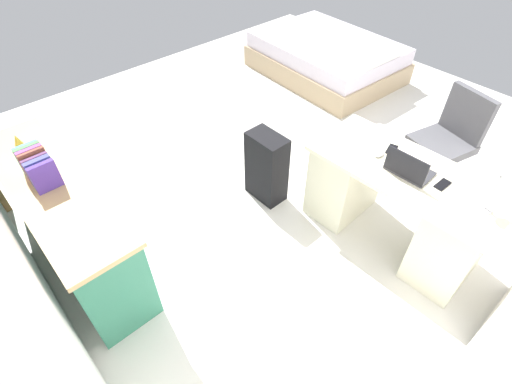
{
  "coord_description": "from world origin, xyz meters",
  "views": [
    {
      "loc": [
        -2.08,
        2.41,
        2.59
      ],
      "look_at": [
        -0.55,
        1.03,
        0.6
      ],
      "focal_mm": 26.96,
      "sensor_mm": 36.0,
      "label": 1
    }
  ],
  "objects_px": {
    "cell_phone_near_laptop": "(443,185)",
    "desk_lamp": "(494,177)",
    "desk": "(396,204)",
    "office_chair": "(444,146)",
    "computer_mouse": "(379,154)",
    "credenza": "(68,222)",
    "cell_phone_by_mouse": "(392,149)",
    "bed": "(327,58)",
    "figurine_small": "(18,141)",
    "suitcase_black": "(267,167)",
    "laptop": "(408,169)"
  },
  "relations": [
    {
      "from": "cell_phone_by_mouse",
      "to": "figurine_small",
      "type": "distance_m",
      "value": 2.86
    },
    {
      "from": "desk",
      "to": "cell_phone_near_laptop",
      "type": "height_order",
      "value": "cell_phone_near_laptop"
    },
    {
      "from": "computer_mouse",
      "to": "desk_lamp",
      "type": "bearing_deg",
      "value": -178.99
    },
    {
      "from": "office_chair",
      "to": "suitcase_black",
      "type": "bearing_deg",
      "value": 55.44
    },
    {
      "from": "office_chair",
      "to": "bed",
      "type": "bearing_deg",
      "value": -22.94
    },
    {
      "from": "cell_phone_by_mouse",
      "to": "cell_phone_near_laptop",
      "type": "bearing_deg",
      "value": 153.46
    },
    {
      "from": "suitcase_black",
      "to": "figurine_small",
      "type": "bearing_deg",
      "value": 56.83
    },
    {
      "from": "desk",
      "to": "office_chair",
      "type": "height_order",
      "value": "office_chair"
    },
    {
      "from": "bed",
      "to": "desk_lamp",
      "type": "xyz_separation_m",
      "value": [
        -2.82,
        1.86,
        0.77
      ]
    },
    {
      "from": "computer_mouse",
      "to": "laptop",
      "type": "bearing_deg",
      "value": 170.98
    },
    {
      "from": "desk",
      "to": "cell_phone_near_laptop",
      "type": "relative_size",
      "value": 10.75
    },
    {
      "from": "cell_phone_near_laptop",
      "to": "desk_lamp",
      "type": "distance_m",
      "value": 0.36
    },
    {
      "from": "office_chair",
      "to": "computer_mouse",
      "type": "xyz_separation_m",
      "value": [
        0.13,
        0.98,
        0.35
      ]
    },
    {
      "from": "suitcase_black",
      "to": "desk_lamp",
      "type": "distance_m",
      "value": 1.77
    },
    {
      "from": "desk",
      "to": "laptop",
      "type": "relative_size",
      "value": 4.61
    },
    {
      "from": "credenza",
      "to": "laptop",
      "type": "xyz_separation_m",
      "value": [
        -1.57,
        -1.98,
        0.4
      ]
    },
    {
      "from": "office_chair",
      "to": "figurine_small",
      "type": "distance_m",
      "value": 3.62
    },
    {
      "from": "cell_phone_by_mouse",
      "to": "desk_lamp",
      "type": "relative_size",
      "value": 0.39
    },
    {
      "from": "credenza",
      "to": "cell_phone_by_mouse",
      "type": "distance_m",
      "value": 2.55
    },
    {
      "from": "cell_phone_near_laptop",
      "to": "cell_phone_by_mouse",
      "type": "relative_size",
      "value": 1.0
    },
    {
      "from": "suitcase_black",
      "to": "figurine_small",
      "type": "xyz_separation_m",
      "value": [
        1.04,
        1.61,
        0.51
      ]
    },
    {
      "from": "bed",
      "to": "laptop",
      "type": "bearing_deg",
      "value": 140.19
    },
    {
      "from": "office_chair",
      "to": "cell_phone_by_mouse",
      "type": "bearing_deg",
      "value": 83.26
    },
    {
      "from": "desk_lamp",
      "to": "laptop",
      "type": "bearing_deg",
      "value": 8.21
    },
    {
      "from": "figurine_small",
      "to": "credenza",
      "type": "bearing_deg",
      "value": -179.84
    },
    {
      "from": "desk_lamp",
      "to": "suitcase_black",
      "type": "bearing_deg",
      "value": 15.54
    },
    {
      "from": "desk",
      "to": "cell_phone_by_mouse",
      "type": "bearing_deg",
      "value": -26.83
    },
    {
      "from": "laptop",
      "to": "desk_lamp",
      "type": "relative_size",
      "value": 0.92
    },
    {
      "from": "cell_phone_near_laptop",
      "to": "desk_lamp",
      "type": "xyz_separation_m",
      "value": [
        -0.26,
        0.01,
        0.25
      ]
    },
    {
      "from": "office_chair",
      "to": "cell_phone_by_mouse",
      "type": "relative_size",
      "value": 6.91
    },
    {
      "from": "laptop",
      "to": "cell_phone_by_mouse",
      "type": "distance_m",
      "value": 0.29
    },
    {
      "from": "cell_phone_near_laptop",
      "to": "desk_lamp",
      "type": "bearing_deg",
      "value": 178.79
    },
    {
      "from": "computer_mouse",
      "to": "bed",
      "type": "bearing_deg",
      "value": -44.65
    },
    {
      "from": "suitcase_black",
      "to": "cell_phone_by_mouse",
      "type": "height_order",
      "value": "cell_phone_by_mouse"
    },
    {
      "from": "computer_mouse",
      "to": "desk",
      "type": "bearing_deg",
      "value": -177.23
    },
    {
      "from": "suitcase_black",
      "to": "desk_lamp",
      "type": "height_order",
      "value": "desk_lamp"
    },
    {
      "from": "desk_lamp",
      "to": "figurine_small",
      "type": "bearing_deg",
      "value": 38.11
    },
    {
      "from": "bed",
      "to": "computer_mouse",
      "type": "height_order",
      "value": "computer_mouse"
    },
    {
      "from": "desk",
      "to": "credenza",
      "type": "bearing_deg",
      "value": 52.66
    },
    {
      "from": "bed",
      "to": "figurine_small",
      "type": "bearing_deg",
      "value": 92.95
    },
    {
      "from": "bed",
      "to": "computer_mouse",
      "type": "bearing_deg",
      "value": 137.28
    },
    {
      "from": "desk",
      "to": "figurine_small",
      "type": "relative_size",
      "value": 13.29
    },
    {
      "from": "credenza",
      "to": "desk",
      "type": "bearing_deg",
      "value": -127.34
    },
    {
      "from": "desk",
      "to": "cell_phone_near_laptop",
      "type": "bearing_deg",
      "value": -172.93
    },
    {
      "from": "suitcase_black",
      "to": "computer_mouse",
      "type": "bearing_deg",
      "value": -154.43
    },
    {
      "from": "laptop",
      "to": "desk_lamp",
      "type": "height_order",
      "value": "desk_lamp"
    },
    {
      "from": "figurine_small",
      "to": "cell_phone_near_laptop",
      "type": "bearing_deg",
      "value": -138.78
    },
    {
      "from": "suitcase_black",
      "to": "cell_phone_by_mouse",
      "type": "relative_size",
      "value": 4.99
    },
    {
      "from": "suitcase_black",
      "to": "desk",
      "type": "bearing_deg",
      "value": -158.9
    },
    {
      "from": "desk",
      "to": "cell_phone_by_mouse",
      "type": "xyz_separation_m",
      "value": [
        0.22,
        -0.11,
        0.36
      ]
    }
  ]
}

